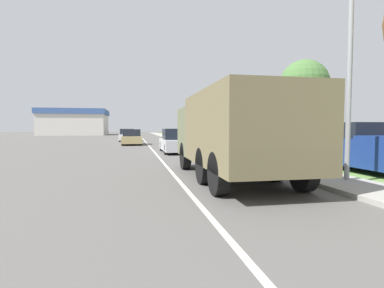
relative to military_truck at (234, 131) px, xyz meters
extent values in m
plane|color=#565451|center=(-1.77, 27.61, -1.53)|extent=(180.00, 180.00, 0.00)
cube|color=silver|center=(-1.77, 27.61, -1.53)|extent=(0.12, 120.00, 0.00)
cube|color=#9E9B93|center=(2.73, 27.61, -1.47)|extent=(1.80, 120.00, 0.12)
cube|color=#6B9347|center=(7.13, 27.61, -1.52)|extent=(7.00, 120.00, 0.02)
cube|color=#606647|center=(0.00, 2.66, -0.04)|extent=(2.56, 1.98, 1.86)
cube|color=brown|center=(0.00, -0.88, 0.09)|extent=(2.56, 5.09, 2.13)
cube|color=#606647|center=(0.00, -3.38, -0.62)|extent=(2.44, 0.10, 0.60)
cube|color=red|center=(-0.96, -3.40, -0.42)|extent=(0.12, 0.06, 0.12)
cube|color=red|center=(0.96, -3.40, -0.42)|extent=(0.12, 0.06, 0.12)
cylinder|color=black|center=(-1.13, 2.56, -1.00)|extent=(0.30, 1.06, 1.06)
cylinder|color=black|center=(1.13, 2.56, -1.00)|extent=(0.30, 1.06, 1.06)
cylinder|color=black|center=(-1.13, -2.15, -1.00)|extent=(0.30, 1.06, 1.06)
cylinder|color=black|center=(1.13, -2.15, -1.00)|extent=(0.30, 1.06, 1.06)
cylinder|color=black|center=(-1.13, -0.62, -1.00)|extent=(0.30, 1.06, 1.06)
cylinder|color=black|center=(1.13, -0.62, -1.00)|extent=(0.30, 1.06, 1.06)
cube|color=#B7BABF|center=(-0.31, 10.66, -1.01)|extent=(1.95, 4.68, 0.70)
cube|color=black|center=(-0.31, 10.75, -0.30)|extent=(1.71, 2.11, 0.71)
cylinder|color=black|center=(-1.19, 12.15, -1.21)|extent=(0.20, 0.64, 0.64)
cylinder|color=black|center=(0.56, 12.15, -1.21)|extent=(0.20, 0.64, 0.64)
cylinder|color=black|center=(-1.19, 9.16, -1.21)|extent=(0.20, 0.64, 0.64)
cylinder|color=black|center=(0.56, 9.16, -1.21)|extent=(0.20, 0.64, 0.64)
cube|color=tan|center=(-3.31, 20.73, -1.03)|extent=(1.88, 4.71, 0.65)
cube|color=black|center=(-3.31, 20.83, -0.37)|extent=(1.66, 2.12, 0.68)
cylinder|color=black|center=(-4.16, 22.24, -1.21)|extent=(0.20, 0.64, 0.64)
cylinder|color=black|center=(-2.47, 22.24, -1.21)|extent=(0.20, 0.64, 0.64)
cylinder|color=black|center=(-4.16, 19.22, -1.21)|extent=(0.20, 0.64, 0.64)
cylinder|color=black|center=(-2.47, 19.22, -1.21)|extent=(0.20, 0.64, 0.64)
cube|color=silver|center=(-3.91, 28.81, -1.03)|extent=(1.89, 4.84, 0.66)
cube|color=black|center=(-3.91, 28.91, -0.35)|extent=(1.66, 2.18, 0.69)
cylinder|color=black|center=(-4.76, 30.36, -1.21)|extent=(0.20, 0.64, 0.64)
cylinder|color=black|center=(-3.07, 30.36, -1.21)|extent=(0.20, 0.64, 0.64)
cylinder|color=black|center=(-4.76, 27.26, -1.21)|extent=(0.20, 0.64, 0.64)
cylinder|color=black|center=(-3.07, 27.26, -1.21)|extent=(0.20, 0.64, 0.64)
cube|color=black|center=(5.45, 1.23, 0.02)|extent=(1.82, 2.19, 0.60)
cylinder|color=black|center=(4.58, 1.44, -1.13)|extent=(0.24, 0.76, 0.76)
cylinder|color=black|center=(6.32, 1.44, -1.13)|extent=(0.24, 0.76, 0.76)
cylinder|color=gray|center=(2.98, -1.42, 2.61)|extent=(0.14, 0.14, 8.04)
cylinder|color=brown|center=(7.78, 8.74, 0.28)|extent=(0.32, 0.32, 3.59)
sphere|color=#477038|center=(7.78, 8.74, 2.94)|extent=(3.14, 3.14, 3.14)
cube|color=beige|center=(-16.37, 64.28, 0.79)|extent=(13.80, 13.03, 4.65)
cube|color=#385693|center=(-16.37, 64.28, 3.69)|extent=(14.35, 13.55, 1.16)
camera|label=1|loc=(-3.14, -9.09, 0.11)|focal=28.00mm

